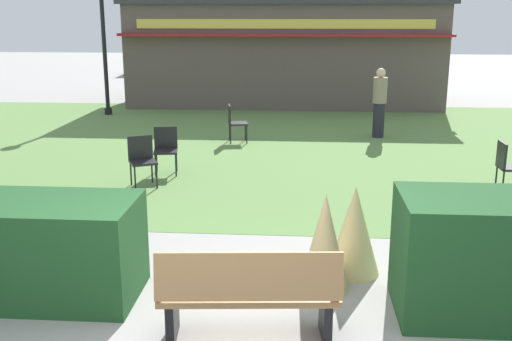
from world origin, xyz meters
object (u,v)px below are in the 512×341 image
Objects in this scene: cafe_chair_east at (507,163)px; cafe_chair_north at (166,146)px; tree_right_bg at (276,17)px; parked_car_west_slot at (170,61)px; person_strolling at (379,102)px; park_bench at (249,294)px; parked_car_center_slot at (285,61)px; lamppost_far at (103,32)px; cafe_chair_west at (142,157)px; tree_left_bg at (416,4)px; food_kiosk at (285,51)px; cafe_chair_center at (234,120)px.

cafe_chair_north is (-6.07, 0.87, 0.00)m from cafe_chair_east.
parked_car_west_slot is at bearing -131.92° from tree_right_bg.
cafe_chair_north is 0.53× the size of person_strolling.
parked_car_center_slot is (-0.39, 24.55, 0.16)m from park_bench.
lamppost_far is 8.33m from person_strolling.
parked_car_center_slot reaches higher than cafe_chair_west.
tree_right_bg reaches higher than lamppost_far.
cafe_chair_north is 25.38m from tree_left_bg.
tree_right_bg is at bearing 177.77° from tree_left_bg.
lamppost_far is at bearing -86.94° from parked_car_west_slot.
parked_car_west_slot is at bearing 101.78° from cafe_chair_north.
food_kiosk is (5.21, 3.16, -0.71)m from lamppost_far.
parked_car_center_slot reaches higher than cafe_chair_east.
person_strolling is at bearing -20.17° from lamppost_far.
lamppost_far is 12.07m from parked_car_west_slot.
cafe_chair_east and cafe_chair_center have the same top height.
park_bench is at bearing -82.83° from cafe_chair_center.
cafe_chair_north is at bearing 171.82° from cafe_chair_east.
tree_left_bg is (7.64, 20.78, 2.84)m from cafe_chair_center.
cafe_chair_north is at bearing 109.34° from park_bench.
food_kiosk is at bearing 78.25° from cafe_chair_west.
tree_left_bg is at bearing 77.65° from park_bench.
cafe_chair_west is 4.00m from cafe_chair_center.
tree_left_bg is (6.65, 13.94, 1.67)m from food_kiosk.
tree_left_bg is at bearing 22.53° from parked_car_west_slot.
cafe_chair_west is 0.92m from cafe_chair_north.
parked_car_center_slot is 0.70× the size of tree_right_bg.
food_kiosk is 6.07× the size of person_strolling.
food_kiosk is at bearing 111.05° from cafe_chair_east.
cafe_chair_west is 19.74m from parked_car_west_slot.
cafe_chair_north is (3.23, -6.60, -1.88)m from lamppost_far.
parked_car_center_slot reaches higher than park_bench.
cafe_chair_east is 24.87m from tree_left_bg.
food_kiosk reaches higher than parked_car_west_slot.
cafe_chair_west is at bearing -104.80° from cafe_chair_north.
lamppost_far reaches higher than cafe_chair_north.
parked_car_center_slot is at bearing 67.45° from lamppost_far.
park_bench is 1.95× the size of cafe_chair_north.
parked_car_center_slot reaches higher than cafe_chair_center.
parked_car_center_slot is at bearing 87.31° from cafe_chair_center.
parked_car_center_slot is (5.59, 0.00, 0.00)m from parked_car_west_slot.
lamppost_far is 17.92m from tree_right_bg.
park_bench reaches higher than cafe_chair_north.
cafe_chair_west is at bearing -92.96° from tree_right_bg.
cafe_chair_center is at bearing 143.23° from cafe_chair_east.
cafe_chair_west and cafe_chair_center have the same top height.
cafe_chair_west is at bearing -109.82° from tree_left_bg.
tree_left_bg is (6.51, 29.73, 2.89)m from park_bench.
food_kiosk is (-0.14, 15.78, 1.22)m from park_bench.
food_kiosk is 11.52× the size of cafe_chair_east.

